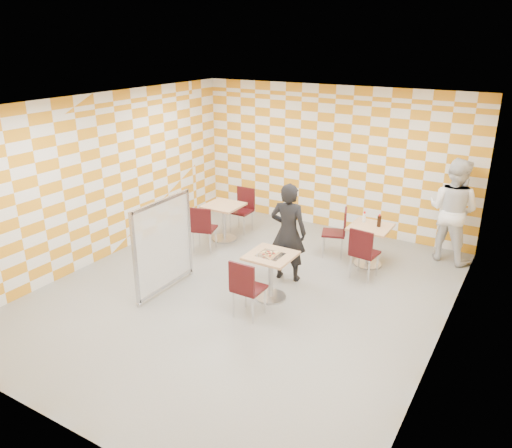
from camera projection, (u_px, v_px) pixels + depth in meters
The scene contains 15 objects.
room_shell at pixel (262, 196), 8.01m from camera, with size 7.00×7.00×7.00m.
main_table at pixel (271, 269), 7.78m from camera, with size 0.70×0.70×0.75m.
second_table at pixel (369, 239), 8.92m from camera, with size 0.70×0.70×0.75m.
empty_table at pixel (224, 216), 10.04m from camera, with size 0.70×0.70×0.75m.
chair_main_front at pixel (246, 285), 7.19m from camera, with size 0.42×0.43×0.92m.
chair_second_front at pixel (363, 250), 8.37m from camera, with size 0.46×0.47×0.92m.
chair_second_side at pixel (339, 229), 9.28m from camera, with size 0.54×0.54×0.92m.
chair_empty_near at pixel (202, 226), 9.43m from camera, with size 0.53×0.53×0.92m.
chair_empty_far at pixel (243, 206), 10.51m from camera, with size 0.42×0.43×0.92m.
partition at pixel (164, 245), 7.94m from camera, with size 0.08×1.38×1.55m.
man_dark at pixel (288, 232), 8.30m from camera, with size 0.62×0.41×1.70m, color black.
man_white at pixel (453, 210), 9.00m from camera, with size 0.93×0.73×1.92m, color white.
pizza_on_foil at pixel (270, 254), 7.68m from camera, with size 0.40×0.40×0.04m.
sport_bottle at pixel (364, 217), 9.00m from camera, with size 0.06×0.06×0.20m.
soda_bottle at pixel (379, 221), 8.78m from camera, with size 0.07×0.07×0.23m.
Camera 1 is at (3.81, -6.08, 3.93)m, focal length 35.00 mm.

